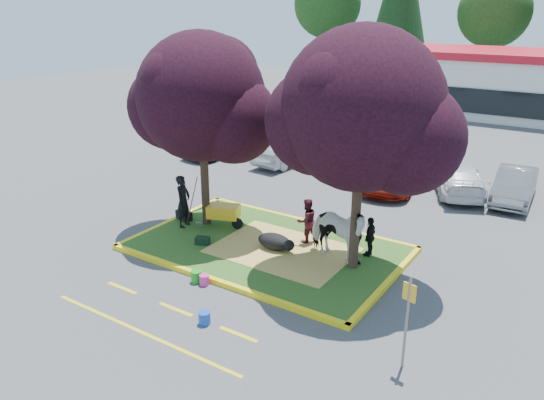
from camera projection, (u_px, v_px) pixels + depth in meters
The scene contains 32 objects.
ground at pixel (267, 250), 16.89m from camera, with size 90.00×90.00×0.00m, color #424244.
median_island at pixel (267, 248), 16.86m from camera, with size 8.00×5.00×0.15m, color #244C17.
curb_near at pixel (216, 281), 14.84m from camera, with size 8.30×0.16×0.15m, color yellow.
curb_far at pixel (307, 222), 18.88m from camera, with size 8.30×0.16×0.15m, color yellow.
curb_left at pixel (172, 221), 18.96m from camera, with size 0.16×5.30×0.15m, color yellow.
curb_right at pixel (388, 282), 14.76m from camera, with size 0.16×5.30×0.15m, color yellow.
straw_bedding at pixel (283, 250), 16.52m from camera, with size 4.20×3.00×0.01m, color #D9BB59.
tree_purple_left at pixel (201, 103), 17.11m from camera, with size 5.06×4.20×6.51m.
tree_purple_right at pixel (362, 117), 13.95m from camera, with size 5.30×4.40×6.82m.
fire_lane_stripe_a at pixel (122, 288), 14.62m from camera, with size 1.10×0.12×0.01m, color yellow.
fire_lane_stripe_b at pixel (176, 309), 13.59m from camera, with size 1.10×0.12×0.01m, color yellow.
fire_lane_stripe_c at pixel (238, 334), 12.56m from camera, with size 1.10×0.12×0.01m, color yellow.
fire_lane_long at pixel (141, 332), 12.65m from camera, with size 6.00×0.10×0.01m, color yellow.
retail_building at pixel (513, 83), 37.04m from camera, with size 20.40×8.40×4.40m.
treeline at pixel (536, 0), 43.09m from camera, with size 46.58×7.80×14.63m.
cow at pixel (337, 233), 15.59m from camera, with size 0.96×2.11×1.78m, color white.
calf at pixel (275, 241), 16.54m from camera, with size 1.15×0.65×0.50m, color black.
handler at pixel (183, 201), 18.05m from camera, with size 0.66×0.43×1.82m, color black.
visitor_a at pixel (307, 221), 16.88m from camera, with size 0.71×0.55×1.47m, color #46141C.
visitor_b at pixel (370, 236), 16.01m from camera, with size 0.73×0.30×1.24m, color black.
wheelbarrow at pixel (224, 212), 18.25m from camera, with size 1.91×0.98×0.73m.
gear_bag_dark at pixel (184, 215), 18.86m from camera, with size 0.61×0.33×0.31m, color black.
gear_bag_green at pixel (203, 240), 16.93m from camera, with size 0.44×0.28×0.24m, color black.
sign_post at pixel (407, 314), 10.97m from camera, with size 0.30×0.11×2.19m.
bucket_green at pixel (196, 276), 14.89m from camera, with size 0.32×0.32×0.34m, color #189E1C.
bucket_pink at pixel (204, 280), 14.75m from camera, with size 0.28×0.28×0.30m, color #E13294.
bucket_blue at pixel (204, 318), 12.94m from camera, with size 0.30×0.30×0.32m, color blue.
car_black at pixel (222, 139), 27.50m from camera, with size 1.85×4.60×1.57m, color black.
car_silver at pixel (289, 149), 25.93m from camera, with size 1.47×4.22×1.39m, color gray.
car_red at pixel (393, 173), 22.49m from camera, with size 2.18×4.73×1.31m, color #9D1A0D.
car_white at pixel (458, 178), 21.84m from camera, with size 1.77×4.35×1.26m, color silver.
car_grey at pixel (515, 185), 20.90m from camera, with size 1.38×3.97×1.31m, color slate.
Camera 1 is at (8.52, -12.70, 7.34)m, focal length 35.00 mm.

